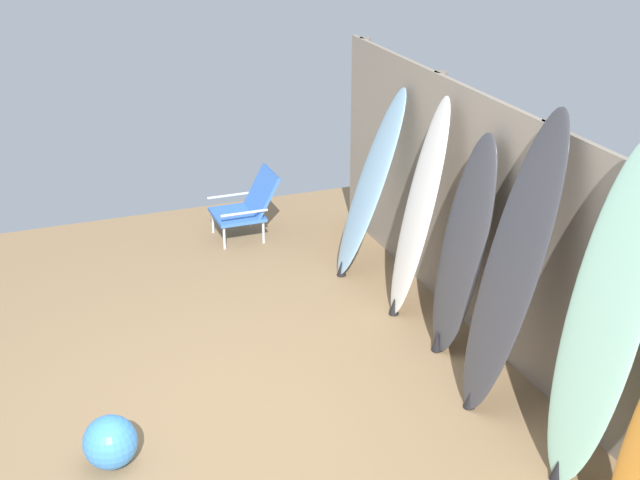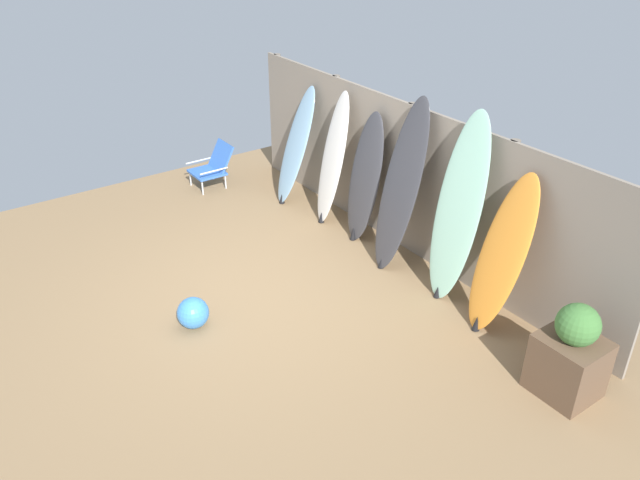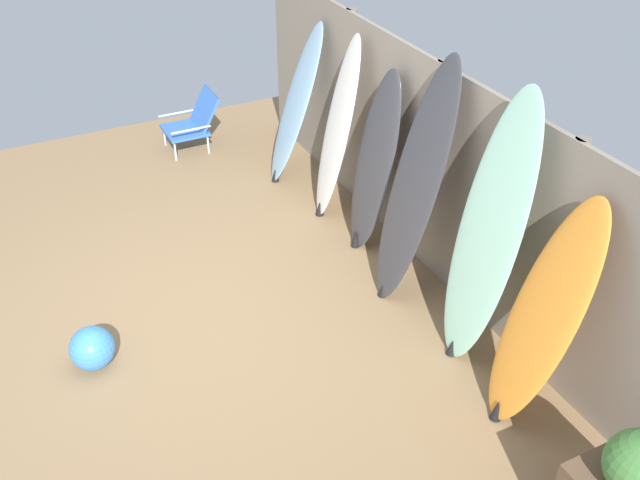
{
  "view_description": "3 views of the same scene",
  "coord_description": "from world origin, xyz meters",
  "px_view_note": "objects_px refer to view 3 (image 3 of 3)",
  "views": [
    {
      "loc": [
        4.53,
        -1.24,
        3.35
      ],
      "look_at": [
        -0.28,
        0.61,
        1.09
      ],
      "focal_mm": 50.0,
      "sensor_mm": 36.0,
      "label": 1
    },
    {
      "loc": [
        4.97,
        -2.74,
        3.9
      ],
      "look_at": [
        0.4,
        0.48,
        0.73
      ],
      "focal_mm": 35.0,
      "sensor_mm": 36.0,
      "label": 2
    },
    {
      "loc": [
        4.16,
        -1.05,
        3.69
      ],
      "look_at": [
        0.3,
        0.86,
        0.73
      ],
      "focal_mm": 40.0,
      "sensor_mm": 36.0,
      "label": 3
    }
  ],
  "objects_px": {
    "surfboard_charcoal_3": "(415,186)",
    "beach_ball": "(92,348)",
    "surfboard_seafoam_4": "(488,235)",
    "surfboard_charcoal_2": "(374,164)",
    "surfboard_orange_5": "(544,317)",
    "surfboard_white_1": "(337,131)",
    "surfboard_skyblue_0": "(296,106)",
    "beach_chair": "(194,121)"
  },
  "relations": [
    {
      "from": "surfboard_charcoal_3",
      "to": "beach_ball",
      "type": "xyz_separation_m",
      "value": [
        -0.24,
        -2.51,
        -0.82
      ]
    },
    {
      "from": "surfboard_seafoam_4",
      "to": "beach_ball",
      "type": "distance_m",
      "value": 2.9
    },
    {
      "from": "surfboard_charcoal_2",
      "to": "surfboard_charcoal_3",
      "type": "bearing_deg",
      "value": -5.6
    },
    {
      "from": "surfboard_charcoal_2",
      "to": "surfboard_charcoal_3",
      "type": "height_order",
      "value": "surfboard_charcoal_3"
    },
    {
      "from": "surfboard_charcoal_3",
      "to": "surfboard_seafoam_4",
      "type": "relative_size",
      "value": 0.97
    },
    {
      "from": "surfboard_orange_5",
      "to": "beach_ball",
      "type": "relative_size",
      "value": 5.02
    },
    {
      "from": "surfboard_white_1",
      "to": "surfboard_charcoal_2",
      "type": "relative_size",
      "value": 1.07
    },
    {
      "from": "surfboard_skyblue_0",
      "to": "beach_chair",
      "type": "xyz_separation_m",
      "value": [
        -1.11,
        -0.74,
        -0.47
      ]
    },
    {
      "from": "surfboard_orange_5",
      "to": "beach_ball",
      "type": "bearing_deg",
      "value": -124.11
    },
    {
      "from": "surfboard_charcoal_3",
      "to": "surfboard_seafoam_4",
      "type": "bearing_deg",
      "value": 3.7
    },
    {
      "from": "beach_chair",
      "to": "surfboard_orange_5",
      "type": "bearing_deg",
      "value": 34.1
    },
    {
      "from": "surfboard_skyblue_0",
      "to": "surfboard_seafoam_4",
      "type": "bearing_deg",
      "value": 1.3
    },
    {
      "from": "surfboard_white_1",
      "to": "beach_chair",
      "type": "relative_size",
      "value": 2.76
    },
    {
      "from": "surfboard_charcoal_2",
      "to": "beach_chair",
      "type": "height_order",
      "value": "surfboard_charcoal_2"
    },
    {
      "from": "beach_chair",
      "to": "beach_ball",
      "type": "relative_size",
      "value": 1.94
    },
    {
      "from": "surfboard_skyblue_0",
      "to": "surfboard_charcoal_3",
      "type": "distance_m",
      "value": 2.14
    },
    {
      "from": "surfboard_skyblue_0",
      "to": "surfboard_charcoal_2",
      "type": "distance_m",
      "value": 1.41
    },
    {
      "from": "beach_chair",
      "to": "beach_ball",
      "type": "bearing_deg",
      "value": -5.53
    },
    {
      "from": "surfboard_white_1",
      "to": "surfboard_skyblue_0",
      "type": "bearing_deg",
      "value": -176.61
    },
    {
      "from": "surfboard_white_1",
      "to": "surfboard_charcoal_3",
      "type": "relative_size",
      "value": 0.87
    },
    {
      "from": "surfboard_skyblue_0",
      "to": "surfboard_white_1",
      "type": "relative_size",
      "value": 0.93
    },
    {
      "from": "surfboard_charcoal_3",
      "to": "beach_ball",
      "type": "height_order",
      "value": "surfboard_charcoal_3"
    },
    {
      "from": "surfboard_seafoam_4",
      "to": "beach_ball",
      "type": "bearing_deg",
      "value": -112.55
    },
    {
      "from": "surfboard_skyblue_0",
      "to": "surfboard_charcoal_3",
      "type": "height_order",
      "value": "surfboard_charcoal_3"
    },
    {
      "from": "surfboard_seafoam_4",
      "to": "surfboard_orange_5",
      "type": "xyz_separation_m",
      "value": [
        0.65,
        -0.04,
        -0.21
      ]
    },
    {
      "from": "beach_ball",
      "to": "surfboard_white_1",
      "type": "bearing_deg",
      "value": 113.27
    },
    {
      "from": "surfboard_skyblue_0",
      "to": "beach_chair",
      "type": "bearing_deg",
      "value": -146.36
    },
    {
      "from": "surfboard_white_1",
      "to": "surfboard_orange_5",
      "type": "bearing_deg",
      "value": -0.35
    },
    {
      "from": "surfboard_skyblue_0",
      "to": "surfboard_white_1",
      "type": "height_order",
      "value": "surfboard_white_1"
    },
    {
      "from": "surfboard_skyblue_0",
      "to": "surfboard_charcoal_2",
      "type": "bearing_deg",
      "value": 3.43
    },
    {
      "from": "surfboard_orange_5",
      "to": "beach_ball",
      "type": "height_order",
      "value": "surfboard_orange_5"
    },
    {
      "from": "beach_ball",
      "to": "surfboard_skyblue_0",
      "type": "bearing_deg",
      "value": 127.09
    },
    {
      "from": "surfboard_charcoal_2",
      "to": "surfboard_seafoam_4",
      "type": "distance_m",
      "value": 1.55
    },
    {
      "from": "surfboard_charcoal_2",
      "to": "surfboard_orange_5",
      "type": "distance_m",
      "value": 2.18
    },
    {
      "from": "beach_chair",
      "to": "surfboard_charcoal_2",
      "type": "bearing_deg",
      "value": 42.91
    },
    {
      "from": "surfboard_skyblue_0",
      "to": "surfboard_orange_5",
      "type": "height_order",
      "value": "surfboard_orange_5"
    },
    {
      "from": "surfboard_white_1",
      "to": "beach_ball",
      "type": "bearing_deg",
      "value": -66.73
    },
    {
      "from": "surfboard_white_1",
      "to": "surfboard_orange_5",
      "type": "relative_size",
      "value": 1.07
    },
    {
      "from": "beach_ball",
      "to": "surfboard_charcoal_3",
      "type": "bearing_deg",
      "value": 84.43
    },
    {
      "from": "surfboard_charcoal_2",
      "to": "surfboard_seafoam_4",
      "type": "bearing_deg",
      "value": -0.66
    },
    {
      "from": "surfboard_charcoal_2",
      "to": "beach_ball",
      "type": "relative_size",
      "value": 5.03
    },
    {
      "from": "surfboard_white_1",
      "to": "surfboard_charcoal_2",
      "type": "xyz_separation_m",
      "value": [
        0.62,
        0.04,
        -0.05
      ]
    }
  ]
}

